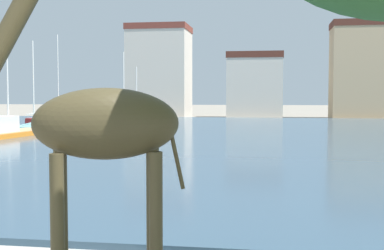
{
  "coord_description": "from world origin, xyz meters",
  "views": [
    {
      "loc": [
        2.0,
        -2.01,
        2.97
      ],
      "look_at": [
        0.02,
        10.72,
        2.2
      ],
      "focal_mm": 47.18,
      "sensor_mm": 36.0,
      "label": 1
    }
  ],
  "objects": [
    {
      "name": "giraffe_statue",
      "position": [
        -0.11,
        3.81,
        2.52
      ],
      "size": [
        2.77,
        1.31,
        4.94
      ],
      "color": "#4C4228",
      "rests_on": "ground"
    },
    {
      "name": "townhouse_tall_gabled",
      "position": [
        -12.84,
        64.86,
        6.16
      ],
      "size": [
        8.06,
        6.77,
        12.29
      ],
      "color": "beige",
      "rests_on": "ground"
    },
    {
      "name": "sailboat_orange",
      "position": [
        -14.85,
        28.32,
        0.52
      ],
      "size": [
        2.95,
        9.65,
        6.59
      ],
      "color": "orange",
      "rests_on": "ground"
    },
    {
      "name": "sailboat_navy",
      "position": [
        -11.8,
        48.92,
        0.61
      ],
      "size": [
        2.97,
        9.9,
        5.9
      ],
      "color": "navy",
      "rests_on": "ground"
    },
    {
      "name": "townhouse_end_terrace",
      "position": [
        0.03,
        63.38,
        4.21
      ],
      "size": [
        7.1,
        5.51,
        8.4
      ],
      "color": "beige",
      "rests_on": "ground"
    },
    {
      "name": "sailboat_red",
      "position": [
        -19.25,
        46.67,
        0.41
      ],
      "size": [
        4.33,
        7.14,
        9.06
      ],
      "color": "red",
      "rests_on": "ground"
    },
    {
      "name": "sailboat_teal",
      "position": [
        -16.58,
        35.68,
        0.36
      ],
      "size": [
        3.49,
        8.06,
        7.24
      ],
      "color": "teal",
      "rests_on": "ground"
    },
    {
      "name": "harbor_water",
      "position": [
        0.0,
        32.95,
        0.13
      ],
      "size": [
        86.22,
        52.46,
        0.26
      ],
      "primitive_type": "cube",
      "color": "#334C60",
      "rests_on": "ground"
    },
    {
      "name": "townhouse_narrow_midrow",
      "position": [
        13.24,
        62.54,
        6.0
      ],
      "size": [
        7.87,
        5.16,
        11.96
      ],
      "color": "tan",
      "rests_on": "ground"
    },
    {
      "name": "sailboat_grey",
      "position": [
        -11.01,
        42.08,
        0.4
      ],
      "size": [
        3.57,
        8.43,
        6.81
      ],
      "color": "#939399",
      "rests_on": "ground"
    }
  ]
}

